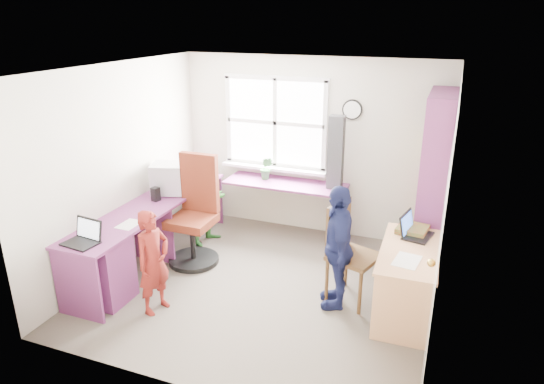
# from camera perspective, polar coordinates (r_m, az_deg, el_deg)

# --- Properties ---
(room) EXTENTS (3.64, 3.44, 2.44)m
(room) POSITION_cam_1_polar(r_m,az_deg,el_deg) (5.14, -0.49, 1.19)
(room) COLOR #4B433B
(room) RESTS_ON ground
(l_desk) EXTENTS (2.38, 2.95, 0.75)m
(l_desk) POSITION_cam_1_polar(r_m,az_deg,el_deg) (5.71, -14.38, -5.72)
(l_desk) COLOR #732E63
(l_desk) RESTS_ON ground
(right_desk) EXTENTS (0.59, 1.23, 0.70)m
(right_desk) POSITION_cam_1_polar(r_m,az_deg,el_deg) (5.10, 15.72, -8.45)
(right_desk) COLOR tan
(right_desk) RESTS_ON ground
(bookshelf) EXTENTS (0.30, 1.02, 2.10)m
(bookshelf) POSITION_cam_1_polar(r_m,az_deg,el_deg) (5.92, 18.45, 0.52)
(bookshelf) COLOR #732E63
(bookshelf) RESTS_ON ground
(swivel_chair) EXTENTS (0.62, 0.62, 1.33)m
(swivel_chair) POSITION_cam_1_polar(r_m,az_deg,el_deg) (5.98, -9.01, -2.91)
(swivel_chair) COLOR black
(swivel_chair) RESTS_ON ground
(wooden_chair) EXTENTS (0.58, 0.58, 1.07)m
(wooden_chair) POSITION_cam_1_polar(r_m,az_deg,el_deg) (5.18, 8.90, -6.57)
(wooden_chair) COLOR #54381C
(wooden_chair) RESTS_ON ground
(crt_monitor) EXTENTS (0.48, 0.45, 0.39)m
(crt_monitor) POSITION_cam_1_polar(r_m,az_deg,el_deg) (6.24, -12.06, 1.58)
(crt_monitor) COLOR #B0B1B5
(crt_monitor) RESTS_ON l_desk
(laptop_left) EXTENTS (0.37, 0.32, 0.23)m
(laptop_left) POSITION_cam_1_polar(r_m,az_deg,el_deg) (5.19, -21.25, -4.99)
(laptop_left) COLOR black
(laptop_left) RESTS_ON l_desk
(laptop_right) EXTENTS (0.36, 0.40, 0.24)m
(laptop_right) POSITION_cam_1_polar(r_m,az_deg,el_deg) (5.30, 16.29, -4.38)
(laptop_right) COLOR black
(laptop_right) RESTS_ON right_desk
(speaker_a) EXTENTS (0.10, 0.10, 0.17)m
(speaker_a) POSITION_cam_1_polar(r_m,az_deg,el_deg) (6.05, -13.54, -0.25)
(speaker_a) COLOR black
(speaker_a) RESTS_ON l_desk
(speaker_b) EXTENTS (0.09, 0.09, 0.17)m
(speaker_b) POSITION_cam_1_polar(r_m,az_deg,el_deg) (6.53, -10.38, 1.51)
(speaker_b) COLOR black
(speaker_b) RESTS_ON l_desk
(cd_tower) EXTENTS (0.19, 0.17, 0.95)m
(cd_tower) POSITION_cam_1_polar(r_m,az_deg,el_deg) (6.28, 7.52, 4.63)
(cd_tower) COLOR black
(cd_tower) RESTS_ON l_desk
(game_box) EXTENTS (0.35, 0.35, 0.06)m
(game_box) POSITION_cam_1_polar(r_m,az_deg,el_deg) (5.40, 16.19, -4.24)
(game_box) COLOR red
(game_box) RESTS_ON right_desk
(paper_a) EXTENTS (0.20, 0.28, 0.00)m
(paper_a) POSITION_cam_1_polar(r_m,az_deg,el_deg) (5.48, -16.46, -3.67)
(paper_a) COLOR silver
(paper_a) RESTS_ON l_desk
(paper_b) EXTENTS (0.27, 0.35, 0.00)m
(paper_b) POSITION_cam_1_polar(r_m,az_deg,el_deg) (4.79, 15.58, -7.78)
(paper_b) COLOR silver
(paper_b) RESTS_ON right_desk
(potted_plant) EXTENTS (0.18, 0.15, 0.32)m
(potted_plant) POSITION_cam_1_polar(r_m,az_deg,el_deg) (6.64, -0.66, 2.82)
(potted_plant) COLOR #317B35
(potted_plant) RESTS_ON l_desk
(person_red) EXTENTS (0.35, 0.45, 1.10)m
(person_red) POSITION_cam_1_polar(r_m,az_deg,el_deg) (5.06, -13.78, -8.00)
(person_red) COLOR maroon
(person_red) RESTS_ON ground
(person_green) EXTENTS (0.54, 0.63, 1.11)m
(person_green) POSITION_cam_1_polar(r_m,az_deg,el_deg) (6.44, -7.32, -1.27)
(person_green) COLOR #2F742E
(person_green) RESTS_ON ground
(person_navy) EXTENTS (0.54, 0.84, 1.33)m
(person_navy) POSITION_cam_1_polar(r_m,az_deg,el_deg) (5.01, 7.75, -6.43)
(person_navy) COLOR #161C47
(person_navy) RESTS_ON ground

